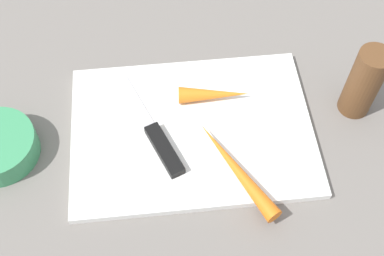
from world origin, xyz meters
name	(u,v)px	position (x,y,z in m)	size (l,w,h in m)	color
ground_plane	(192,132)	(0.00, 0.00, 0.00)	(1.40, 1.40, 0.00)	slate
cutting_board	(192,130)	(0.00, 0.00, 0.01)	(0.36, 0.26, 0.01)	white
knife	(160,143)	(0.05, 0.02, 0.02)	(0.09, 0.19, 0.01)	#B7B7BC
carrot_short	(214,94)	(-0.04, -0.05, 0.03)	(0.03, 0.03, 0.11)	orange
carrot_long	(236,168)	(-0.05, 0.08, 0.02)	(0.02, 0.02, 0.18)	orange
pepper_grinder	(364,83)	(-0.26, -0.02, 0.06)	(0.05, 0.05, 0.12)	brown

